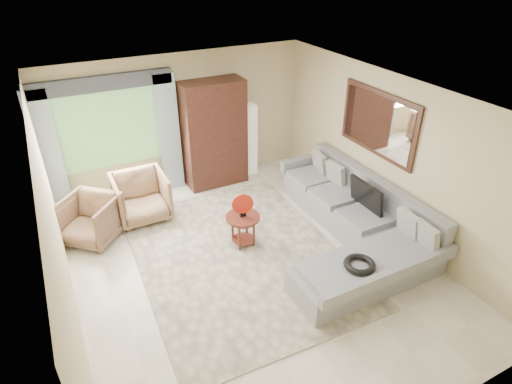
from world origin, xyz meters
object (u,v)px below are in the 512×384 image
floor_lamp (250,140)px  armoire (214,134)px  potted_plant (79,205)px  sectional_sofa (354,225)px  armchair_right (141,197)px  tv_screen (366,196)px  coffee_table (243,230)px  armchair_left (90,220)px

floor_lamp → armoire: bearing=-175.7°
potted_plant → floor_lamp: bearing=3.9°
sectional_sofa → armchair_right: (-2.91, 2.25, 0.13)m
tv_screen → coffee_table: bearing=162.7°
coffee_table → armchair_left: 2.49m
sectional_sofa → tv_screen: 0.52m
armoire → tv_screen: bearing=-61.7°
tv_screen → armchair_right: size_ratio=0.81×
coffee_table → armoire: size_ratio=0.26×
sectional_sofa → floor_lamp: size_ratio=2.31×
potted_plant → tv_screen: bearing=-32.0°
coffee_table → floor_lamp: floor_lamp is taller
tv_screen → armoire: bearing=118.3°
coffee_table → armchair_left: bearing=149.4°
coffee_table → armchair_left: (-2.14, 1.27, 0.10)m
sectional_sofa → potted_plant: (-3.92, 2.72, 0.00)m
tv_screen → coffee_table: size_ratio=1.35×
coffee_table → armchair_right: bearing=128.6°
armchair_right → armoire: bearing=21.4°
sectional_sofa → armoire: bearing=113.1°
tv_screen → armoire: size_ratio=0.35×
sectional_sofa → tv_screen: size_ratio=4.68×
tv_screen → potted_plant: (-4.18, 2.61, -0.44)m
sectional_sofa → tv_screen: bearing=21.7°
potted_plant → coffee_table: bearing=-41.8°
sectional_sofa → armoire: size_ratio=1.65×
tv_screen → potted_plant: tv_screen is taller
armchair_left → potted_plant: bearing=140.6°
sectional_sofa → floor_lamp: bearing=98.3°
tv_screen → armchair_right: bearing=145.9°
potted_plant → armoire: (2.68, 0.18, 0.77)m
coffee_table → potted_plant: size_ratio=0.97×
armchair_left → armoire: (2.58, 0.92, 0.66)m
tv_screen → floor_lamp: size_ratio=0.49×
sectional_sofa → potted_plant: bearing=145.2°
coffee_table → sectional_sofa: bearing=-23.0°
tv_screen → coffee_table: (-1.94, 0.60, -0.43)m
sectional_sofa → potted_plant: sectional_sofa is taller
armchair_left → floor_lamp: (3.38, 0.98, 0.36)m
coffee_table → floor_lamp: 2.61m
armchair_right → potted_plant: armchair_right is taller
sectional_sofa → coffee_table: size_ratio=6.30×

